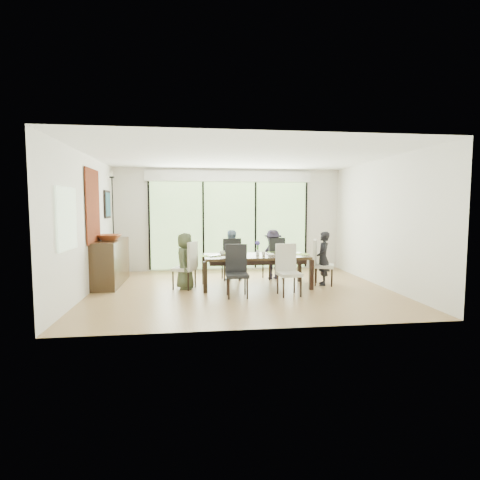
{
  "coord_description": "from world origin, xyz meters",
  "views": [
    {
      "loc": [
        -0.98,
        -7.47,
        1.68
      ],
      "look_at": [
        0.0,
        0.25,
        1.0
      ],
      "focal_mm": 28.0,
      "sensor_mm": 36.0,
      "label": 1
    }
  ],
  "objects": [
    {
      "name": "wall_left",
      "position": [
        -3.01,
        0.0,
        1.35
      ],
      "size": [
        0.02,
        5.0,
        2.7
      ],
      "primitive_type": "cube",
      "color": "beige",
      "rests_on": "floor"
    },
    {
      "name": "glass_doors",
      "position": [
        0.0,
        2.47,
        1.2
      ],
      "size": [
        4.2,
        0.02,
        2.3
      ],
      "primitive_type": "cube",
      "color": "#598C3F",
      "rests_on": "wall_back"
    },
    {
      "name": "placemat_left",
      "position": [
        -0.61,
        0.26,
        0.68
      ],
      "size": [
        0.4,
        0.29,
        0.01
      ],
      "primitive_type": "cube",
      "color": "#7EA63B",
      "rests_on": "table_top"
    },
    {
      "name": "chair_near_right",
      "position": [
        0.84,
        -0.61,
        0.49
      ],
      "size": [
        0.45,
        0.45,
        0.99
      ],
      "primitive_type": null,
      "rotation": [
        0.0,
        0.0,
        0.1
      ],
      "color": "beige",
      "rests_on": "floor"
    },
    {
      "name": "placemat_far_l",
      "position": [
        -0.11,
        0.66,
        0.68
      ],
      "size": [
        0.4,
        0.29,
        0.01
      ],
      "primitive_type": "cube",
      "color": "#98AD3E",
      "rests_on": "table_top"
    },
    {
      "name": "table_leg_fl",
      "position": [
        -0.74,
        -0.17,
        0.31
      ],
      "size": [
        0.08,
        0.08,
        0.62
      ],
      "primitive_type": "cube",
      "color": "black",
      "rests_on": "floor"
    },
    {
      "name": "mullion_a",
      "position": [
        -2.1,
        2.46,
        1.2
      ],
      "size": [
        0.05,
        0.04,
        2.3
      ],
      "primitive_type": "cube",
      "color": "black",
      "rests_on": "wall_back"
    },
    {
      "name": "sideboard",
      "position": [
        -2.76,
        0.91,
        0.49
      ],
      "size": [
        0.49,
        1.73,
        0.98
      ],
      "primitive_type": "cube",
      "color": "black",
      "rests_on": "floor"
    },
    {
      "name": "rail_top",
      "position": [
        0.0,
        4.2,
        0.55
      ],
      "size": [
        6.0,
        0.08,
        0.06
      ],
      "primitive_type": "cube",
      "color": "#4E3921",
      "rests_on": "deck"
    },
    {
      "name": "chair_left_end",
      "position": [
        -1.16,
        0.26,
        0.49
      ],
      "size": [
        0.55,
        0.55,
        0.99
      ],
      "primitive_type": null,
      "rotation": [
        0.0,
        0.0,
        -2.0
      ],
      "color": "beige",
      "rests_on": "floor"
    },
    {
      "name": "vase",
      "position": [
        0.39,
        0.31,
        0.73
      ],
      "size": [
        0.07,
        0.07,
        0.11
      ],
      "primitive_type": "cylinder",
      "color": "silver",
      "rests_on": "table_top"
    },
    {
      "name": "chair_far_left",
      "position": [
        -0.11,
        1.11,
        0.49
      ],
      "size": [
        0.44,
        0.44,
        0.99
      ],
      "primitive_type": null,
      "rotation": [
        0.0,
        0.0,
        3.21
      ],
      "color": "black",
      "rests_on": "floor"
    },
    {
      "name": "ceiling",
      "position": [
        0.0,
        0.0,
        2.71
      ],
      "size": [
        6.0,
        5.0,
        0.01
      ],
      "primitive_type": "cube",
      "color": "white",
      "rests_on": "wall_back"
    },
    {
      "name": "placemat_right",
      "position": [
        1.29,
        0.26,
        0.68
      ],
      "size": [
        0.4,
        0.29,
        0.01
      ],
      "primitive_type": "cube",
      "color": "#82A73B",
      "rests_on": "table_top"
    },
    {
      "name": "tapestry",
      "position": [
        -2.97,
        0.4,
        1.7
      ],
      "size": [
        0.02,
        1.0,
        1.5
      ],
      "primitive_type": "cube",
      "color": "maroon",
      "rests_on": "wall_left"
    },
    {
      "name": "candlestick_base",
      "position": [
        -2.76,
        1.26,
        1.0
      ],
      "size": [
        0.11,
        0.11,
        0.04
      ],
      "primitive_type": "cylinder",
      "color": "black",
      "rests_on": "sideboard"
    },
    {
      "name": "placemat_paper",
      "position": [
        -0.21,
        -0.04,
        0.68
      ],
      "size": [
        0.4,
        0.29,
        0.01
      ],
      "primitive_type": "cube",
      "color": "white",
      "rests_on": "table_top"
    },
    {
      "name": "tablet_far_r",
      "position": [
        0.84,
        0.61,
        0.68
      ],
      "size": [
        0.22,
        0.15,
        0.01
      ],
      "primitive_type": "cube",
      "color": "black",
      "rests_on": "table_top"
    },
    {
      "name": "chair_near_left",
      "position": [
        -0.16,
        -0.61,
        0.49
      ],
      "size": [
        0.42,
        0.42,
        0.99
      ],
      "primitive_type": null,
      "rotation": [
        0.0,
        0.0,
        -0.02
      ],
      "color": "black",
      "rests_on": "floor"
    },
    {
      "name": "candlestick_shaft",
      "position": [
        -2.76,
        1.26,
        1.68
      ],
      "size": [
        0.03,
        0.03,
        1.35
      ],
      "primitive_type": "cylinder",
      "color": "black",
      "rests_on": "sideboard"
    },
    {
      "name": "wall_right",
      "position": [
        3.01,
        0.0,
        1.35
      ],
      "size": [
        0.02,
        5.0,
        2.7
      ],
      "primitive_type": "cube",
      "color": "beige",
      "rests_on": "floor"
    },
    {
      "name": "cup_b",
      "position": [
        0.49,
        0.16,
        0.72
      ],
      "size": [
        0.11,
        0.11,
        0.08
      ],
      "primitive_type": "imported",
      "rotation": [
        0.0,
        0.0,
        1.88
      ],
      "color": "white",
      "rests_on": "table_top"
    },
    {
      "name": "book",
      "position": [
        0.59,
        0.31,
        0.68
      ],
      "size": [
        0.15,
        0.2,
        0.02
      ],
      "primitive_type": "imported",
      "rotation": [
        0.0,
        0.0,
        0.02
      ],
      "color": "white",
      "rests_on": "table_top"
    },
    {
      "name": "candle",
      "position": [
        -2.76,
        1.26,
        2.42
      ],
      "size": [
        0.04,
        0.04,
        0.11
      ],
      "primitive_type": "cylinder",
      "color": "silver",
      "rests_on": "sideboard"
    },
    {
      "name": "chair_right_end",
      "position": [
        1.84,
        0.26,
        0.49
      ],
      "size": [
        0.54,
        0.54,
        0.99
      ],
      "primitive_type": null,
      "rotation": [
        0.0,
        0.0,
        1.19
      ],
      "color": "silver",
      "rests_on": "floor"
    },
    {
      "name": "person_right_end",
      "position": [
        1.82,
        0.26,
        0.58
      ],
      "size": [
        0.46,
        0.61,
        1.16
      ],
      "primitive_type": "imported",
      "rotation": [
        0.0,
        0.0,
        -1.8
      ],
      "color": "black",
      "rests_on": "floor"
    },
    {
      "name": "foliage_far",
      "position": [
        -0.6,
        6.5,
        1.62
      ],
      "size": [
        3.6,
        3.6,
        3.6
      ],
      "primitive_type": "sphere",
      "color": "#14380F",
      "rests_on": "ground"
    },
    {
      "name": "person_far_left",
      "position": [
        -0.11,
        1.09,
        0.58
      ],
      "size": [
        0.55,
        0.35,
        1.16
      ],
      "primitive_type": "imported",
      "rotation": [
        0.0,
        0.0,
        3.16
      ],
      "color": "#7991AF",
      "rests_on": "floor"
    },
    {
      "name": "tablet_far_l",
      "position": [
        -0.01,
        0.61,
        0.69
      ],
      "size": [
        0.23,
        0.16,
        0.01
      ],
      "primitive_type": "cube",
      "color": "black",
      "rests_on": "table_top"
    },
    {
      "name": "platter_base",
      "position": [
        -0.21,
        -0.04,
        0.69
      ],
      "size": [
        0.23,
        0.23,
        0.02
      ],
      "primitive_type": "cube",
      "color": "white",
      "rests_on": "table_top"
    },
    {
      "name": "mullion_d",
      "position": [
        2.1,
        2.46,
        1.2
      ],
      "size": [
        0.05,
        0.04,
        2.3
      ],
      "primitive_type": "cube",
      "color": "black",
      "rests_on": "wall_back"
    },
    {
      "name": "blinds_header",
      "position": [
        0.0,
        2.46,
        2.5
      ],
      "size": [
        4.4,
        0.06,
        0.28
      ],
      "primitive_type": "cube",
      "color": "white",
      "rests_on": "wall_back"
    },
    {
      "name": "table_top",
      "position": [
        0.34,
        0.26,
        0.65
      ],
      "size": [
        2.16,
        0.99,
        0.05
      ],
      "primitive_type": "cube",
      "color": "black",
      "rests_on": "floor"
    },
    {
      "name": "table_leg_bl",
      "position": [
        -0.74,
        0.69,
        0.31
      ],
      "size": [
        0.08,
        0.08,
        0.62
      ],
      "primitive_type": "cube",
      "color": "black",
      "rests_on": "floor"
    },
    {
      "name": "person_far_right",
      "position": [
        0.89,
        1.09,
        0.58
      ],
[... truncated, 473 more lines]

